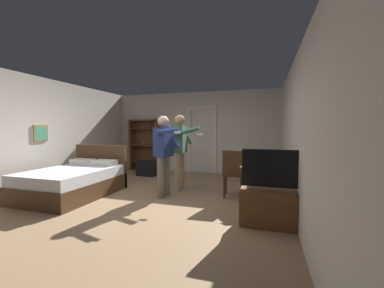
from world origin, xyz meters
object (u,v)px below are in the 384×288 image
(suitcase_small, at_px, (148,170))
(laptop, at_px, (255,164))
(wooden_chair, at_px, (233,171))
(person_striped_shirt, at_px, (180,146))
(suitcase_dark, at_px, (146,168))
(bed, at_px, (75,181))
(side_table, at_px, (256,178))
(bottle_on_table, at_px, (264,161))
(bookshelf, at_px, (145,143))
(person_blue_shirt, at_px, (164,150))
(tv_flatscreen, at_px, (275,203))

(suitcase_small, bearing_deg, laptop, -34.58)
(wooden_chair, relative_size, person_striped_shirt, 0.57)
(suitcase_small, bearing_deg, suitcase_dark, -106.50)
(bed, relative_size, laptop, 4.73)
(side_table, distance_m, bottle_on_table, 0.38)
(wooden_chair, bearing_deg, person_striped_shirt, 166.84)
(person_striped_shirt, distance_m, suitcase_dark, 2.08)
(bottle_on_table, height_order, suitcase_small, bottle_on_table)
(bed, bearing_deg, suitcase_small, 78.38)
(bookshelf, xyz_separation_m, laptop, (3.76, -2.61, -0.18))
(bottle_on_table, bearing_deg, side_table, 150.26)
(bottle_on_table, height_order, person_blue_shirt, person_blue_shirt)
(side_table, bearing_deg, bed, -170.52)
(bed, height_order, person_blue_shirt, person_blue_shirt)
(side_table, bearing_deg, wooden_chair, 157.64)
(laptop, xyz_separation_m, person_blue_shirt, (-1.84, -0.10, 0.21))
(tv_flatscreen, relative_size, person_blue_shirt, 0.67)
(bookshelf, bearing_deg, bed, -89.07)
(person_striped_shirt, bearing_deg, tv_flatscreen, -37.56)
(side_table, bearing_deg, suitcase_dark, 152.77)
(tv_flatscreen, height_order, suitcase_dark, tv_flatscreen)
(wooden_chair, bearing_deg, suitcase_dark, 152.00)
(person_blue_shirt, distance_m, person_striped_shirt, 0.65)
(bookshelf, distance_m, bottle_on_table, 4.73)
(bookshelf, bearing_deg, side_table, -34.28)
(bed, distance_m, person_striped_shirt, 2.39)
(bed, relative_size, suitcase_dark, 3.48)
(bookshelf, distance_m, person_blue_shirt, 3.33)
(suitcase_dark, bearing_deg, wooden_chair, -25.00)
(laptop, height_order, wooden_chair, wooden_chair)
(person_striped_shirt, bearing_deg, person_blue_shirt, -101.37)
(person_blue_shirt, height_order, person_striped_shirt, person_striped_shirt)
(wooden_chair, height_order, person_blue_shirt, person_blue_shirt)
(suitcase_small, bearing_deg, side_table, -33.89)
(bed, distance_m, tv_flatscreen, 4.05)
(side_table, bearing_deg, tv_flatscreen, -74.17)
(tv_flatscreen, height_order, person_striped_shirt, person_striped_shirt)
(tv_flatscreen, bearing_deg, bookshelf, 138.18)
(bookshelf, height_order, laptop, bookshelf)
(bookshelf, xyz_separation_m, bottle_on_table, (3.91, -2.65, -0.12))
(bed, distance_m, wooden_chair, 3.37)
(person_striped_shirt, bearing_deg, side_table, -15.70)
(side_table, height_order, wooden_chair, wooden_chair)
(side_table, height_order, bottle_on_table, bottle_on_table)
(tv_flatscreen, height_order, laptop, tv_flatscreen)
(side_table, xyz_separation_m, person_blue_shirt, (-1.85, -0.15, 0.50))
(wooden_chair, bearing_deg, side_table, -22.36)
(bottle_on_table, bearing_deg, laptop, 166.03)
(suitcase_dark, xyz_separation_m, suitcase_small, (0.02, 0.08, -0.08))
(bed, height_order, tv_flatscreen, tv_flatscreen)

